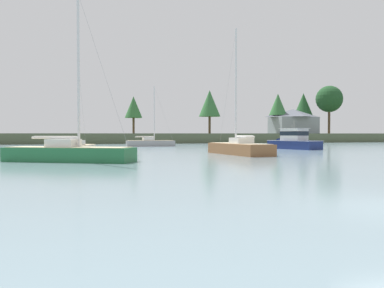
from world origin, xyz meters
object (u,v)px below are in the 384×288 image
at_px(sailboat_wood, 239,152).
at_px(sailboat_cream, 77,150).
at_px(cruiser_red, 292,142).
at_px(cruiser_navy, 290,144).
at_px(sailboat_green, 69,158).
at_px(sailboat_grey, 150,145).

bearing_deg(sailboat_wood, sailboat_cream, 146.72).
distance_m(cruiser_red, sailboat_cream, 38.25).
height_order(cruiser_red, cruiser_navy, cruiser_navy).
bearing_deg(cruiser_navy, cruiser_red, 60.40).
xyz_separation_m(cruiser_red, sailboat_green, (-34.88, -31.74, -0.24)).
relative_size(cruiser_navy, sailboat_grey, 0.86).
distance_m(cruiser_navy, sailboat_grey, 21.93).
distance_m(sailboat_green, sailboat_wood, 16.23).
distance_m(cruiser_navy, sailboat_green, 31.56).
bearing_deg(sailboat_wood, cruiser_red, 52.53).
xyz_separation_m(cruiser_red, sailboat_grey, (-24.23, 0.43, -0.27)).
bearing_deg(sailboat_green, cruiser_red, 42.30).
relative_size(sailboat_green, sailboat_wood, 0.97).
distance_m(sailboat_cream, cruiser_navy, 26.46).
distance_m(cruiser_red, cruiser_navy, 16.87).
distance_m(cruiser_red, sailboat_green, 47.16).
relative_size(cruiser_navy, sailboat_wood, 0.67).
relative_size(cruiser_red, sailboat_grey, 0.92).
height_order(sailboat_grey, sailboat_green, sailboat_green).
distance_m(sailboat_cream, sailboat_green, 15.78).
relative_size(sailboat_cream, sailboat_green, 0.87).
bearing_deg(sailboat_grey, sailboat_wood, -80.36).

